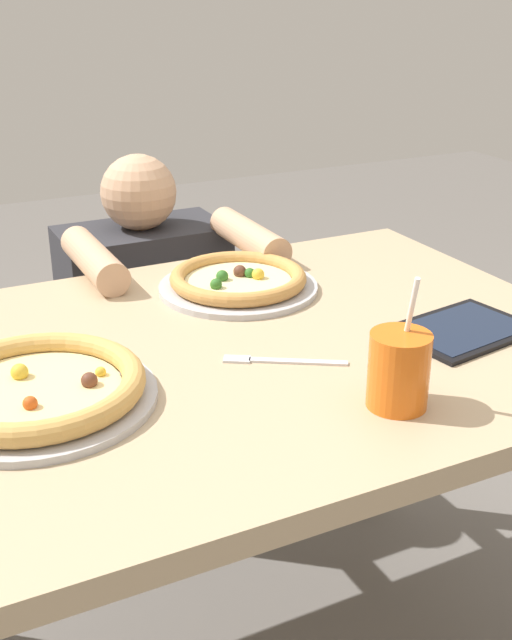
{
  "coord_description": "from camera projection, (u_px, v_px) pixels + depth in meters",
  "views": [
    {
      "loc": [
        -0.52,
        -1.11,
        1.33
      ],
      "look_at": [
        0.04,
        0.02,
        0.78
      ],
      "focal_mm": 44.9,
      "sensor_mm": 36.0,
      "label": 1
    }
  ],
  "objects": [
    {
      "name": "pizza_far",
      "position": [
        238.0,
        281.0,
        1.58
      ],
      "size": [
        0.32,
        0.32,
        0.04
      ],
      "color": "#B7B7BC",
      "rests_on": "dining_table"
    },
    {
      "name": "drink_cup_colored",
      "position": [
        399.0,
        370.0,
        1.14
      ],
      "size": [
        0.09,
        0.09,
        0.2
      ],
      "color": "orange",
      "rests_on": "dining_table"
    },
    {
      "name": "diner_seated",
      "position": [
        149.0,
        359.0,
        2.06
      ],
      "size": [
        0.43,
        0.53,
        0.94
      ],
      "color": "#333847",
      "rests_on": "ground"
    },
    {
      "name": "fork",
      "position": [
        279.0,
        361.0,
        1.3
      ],
      "size": [
        0.18,
        0.12,
        0.0
      ],
      "color": "silver",
      "rests_on": "dining_table"
    },
    {
      "name": "pizza_near",
      "position": [
        36.0,
        389.0,
        1.16
      ],
      "size": [
        0.35,
        0.35,
        0.05
      ],
      "color": "#B7B7BC",
      "rests_on": "dining_table"
    },
    {
      "name": "dining_table",
      "position": [
        242.0,
        401.0,
        1.4
      ],
      "size": [
        1.23,
        0.9,
        0.75
      ],
      "color": "tan",
      "rests_on": "ground"
    },
    {
      "name": "tablet",
      "position": [
        462.0,
        330.0,
        1.4
      ],
      "size": [
        0.26,
        0.21,
        0.01
      ],
      "color": "black",
      "rests_on": "dining_table"
    }
  ]
}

